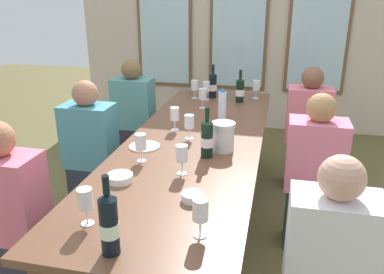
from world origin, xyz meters
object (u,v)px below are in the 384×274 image
Objects in this scene: white_plate_0 at (144,146)px; wine_glass_7 at (203,95)px; wine_glass_1 at (256,86)px; seated_person_2 at (134,119)px; tasting_bowl_0 at (120,178)px; wine_glass_3 at (206,87)px; wine_bottle_0 at (240,90)px; wine_glass_6 at (195,86)px; dining_table at (194,148)px; seated_person_0 at (12,223)px; wine_bottle_3 at (109,224)px; wine_bottle_1 at (213,85)px; wine_glass_0 at (85,201)px; wine_glass_4 at (200,212)px; seated_person_3 at (307,132)px; seated_person_4 at (91,156)px; wine_glass_9 at (189,122)px; tasting_bowl_1 at (193,197)px; seated_person_5 at (313,177)px; metal_pitcher at (223,136)px; wine_bottle_2 at (207,138)px; wine_glass_5 at (175,115)px; water_bottle at (222,105)px; wine_glass_8 at (141,143)px; wine_glass_2 at (182,155)px.

wine_glass_7 is at bearing 78.85° from white_plate_0.
wine_glass_1 is 0.16× the size of seated_person_2.
tasting_bowl_0 is 0.82× the size of wine_glass_3.
wine_bottle_0 is 0.44m from wine_glass_6.
seated_person_0 reaches higher than dining_table.
wine_bottle_3 is 2.36× the size of tasting_bowl_0.
wine_bottle_1 is 2.30m from wine_glass_0.
white_plate_0 is at bearing 94.05° from tasting_bowl_0.
seated_person_3 is at bearing 75.06° from wine_glass_4.
wine_glass_9 is at bearing -1.84° from seated_person_4.
seated_person_5 is at bearing 52.77° from tasting_bowl_1.
wine_glass_4 is (0.05, -0.96, 0.02)m from metal_pitcher.
wine_glass_3 is at bearing 101.03° from wine_bottle_2.
seated_person_2 is (-0.63, 0.80, -0.33)m from wine_glass_5.
wine_glass_9 is (-0.15, -0.50, 0.01)m from water_bottle.
wine_bottle_2 is 1.50m from wine_glass_1.
water_bottle is at bearing 91.76° from wine_bottle_2.
wine_glass_3 is (0.12, 2.20, 0.00)m from wine_glass_0.
wine_bottle_1 is at bearing 80.92° from white_plate_0.
seated_person_2 is at bearing 105.44° from wine_glass_0.
seated_person_5 is (1.05, 0.45, -0.33)m from wine_glass_8.
wine_glass_2 and wine_glass_3 have the same top height.
wine_glass_4 is (0.34, -2.27, -0.01)m from wine_bottle_1.
wine_glass_6 is (-0.57, -0.12, 0.00)m from wine_glass_1.
dining_table is 1.28m from wine_glass_1.
wine_bottle_2 is 1.83× the size of wine_glass_6.
wine_bottle_2 reaches higher than wine_glass_7.
tasting_bowl_1 is (0.43, -0.12, -0.00)m from tasting_bowl_0.
dining_table is 8.96× the size of wine_bottle_2.
wine_glass_6 is at bearing -157.89° from wine_bottle_1.
wine_bottle_2 is (0.43, -0.07, 0.12)m from white_plate_0.
wine_glass_0 is at bearing -177.49° from wine_glass_4.
tasting_bowl_1 is at bearing -90.74° from wine_bottle_0.
seated_person_4 is 1.64m from seated_person_5.
wine_bottle_1 is 1.88m from tasting_bowl_0.
metal_pitcher is 1.55m from seated_person_2.
seated_person_3 is (1.64, -0.01, 0.00)m from seated_person_2.
wine_glass_1 is 1.00× the size of wine_glass_3.
dining_table is at bearing -86.23° from wine_bottle_1.
wine_glass_9 is 0.92m from seated_person_5.
wine_glass_9 is 0.16× the size of seated_person_4.
dining_table is 0.52m from wine_glass_8.
wine_glass_3 is at bearing 105.77° from metal_pitcher.
wine_glass_2 is at bearing 64.02° from wine_glass_0.
wine_bottle_0 is 1.25× the size of water_bottle.
wine_bottle_0 is 2.23m from wine_glass_0.
wine_glass_2 is at bearing -60.19° from seated_person_2.
wine_bottle_3 is 1.95× the size of wine_glass_1.
tasting_bowl_0 is at bearing -85.95° from white_plate_0.
wine_bottle_3 is 0.76m from wine_glass_2.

